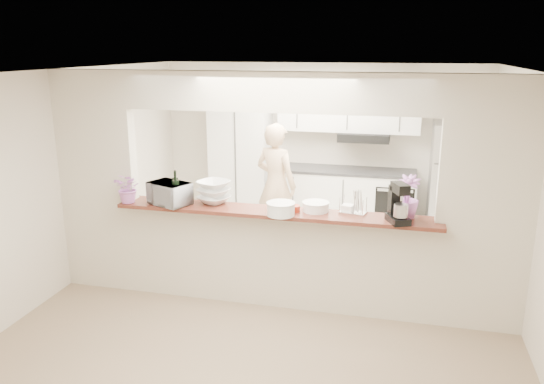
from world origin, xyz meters
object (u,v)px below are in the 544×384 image
(toaster_oven, at_px, (169,193))
(refrigerator, at_px, (456,182))
(person, at_px, (276,185))
(stand_mixer, at_px, (398,205))

(toaster_oven, bearing_deg, refrigerator, 63.67)
(toaster_oven, xyz_separation_m, person, (0.73, 1.90, -0.35))
(refrigerator, relative_size, stand_mixer, 4.31)
(refrigerator, bearing_deg, stand_mixer, -106.11)
(refrigerator, xyz_separation_m, person, (-2.47, -0.85, 0.01))
(refrigerator, distance_m, toaster_oven, 4.23)
(refrigerator, xyz_separation_m, stand_mixer, (-0.81, -2.79, 0.42))
(refrigerator, height_order, stand_mixer, refrigerator)
(person, bearing_deg, refrigerator, -139.63)
(toaster_oven, relative_size, stand_mixer, 1.11)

